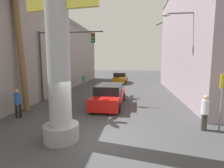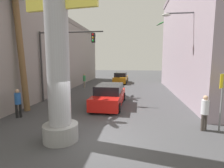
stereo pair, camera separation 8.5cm
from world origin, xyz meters
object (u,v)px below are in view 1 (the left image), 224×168
at_px(car_lead, 109,95).
at_px(palm_tree_mid_left, 57,34).
at_px(crossing_sign, 222,94).
at_px(pedestrian_far_left, 84,80).
at_px(palm_tree_far_right, 163,46).
at_px(street_lamp, 194,49).
at_px(car_far, 120,78).
at_px(neon_sign_pole, 57,22).
at_px(pedestrian_curb_left, 18,101).
at_px(traffic_light_mast, 60,52).
at_px(palm_tree_near_left, 19,35).
at_px(pedestrian_by_sign, 205,110).

distance_m(car_lead, palm_tree_mid_left, 8.90).
bearing_deg(crossing_sign, pedestrian_far_left, 130.18).
height_order(palm_tree_far_right, pedestrian_far_left, palm_tree_far_right).
relative_size(street_lamp, palm_tree_far_right, 0.72).
distance_m(street_lamp, car_far, 14.77).
distance_m(neon_sign_pole, pedestrian_curb_left, 5.85).
relative_size(street_lamp, palm_tree_mid_left, 0.69).
distance_m(pedestrian_curb_left, pedestrian_far_left, 11.60).
distance_m(traffic_light_mast, palm_tree_mid_left, 4.66).
height_order(crossing_sign, car_far, crossing_sign).
xyz_separation_m(neon_sign_pole, pedestrian_far_left, (-3.28, 14.04, -3.79)).
xyz_separation_m(traffic_light_mast, palm_tree_far_right, (10.02, 15.00, 1.64)).
bearing_deg(palm_tree_far_right, car_far, -160.01).
height_order(palm_tree_near_left, palm_tree_mid_left, palm_tree_mid_left).
xyz_separation_m(palm_tree_far_right, palm_tree_mid_left, (-11.92, -11.24, 0.35)).
distance_m(palm_tree_mid_left, pedestrian_far_left, 6.41).
height_order(car_lead, palm_tree_mid_left, palm_tree_mid_left).
distance_m(car_lead, pedestrian_far_left, 9.16).
distance_m(crossing_sign, pedestrian_by_sign, 1.05).
bearing_deg(street_lamp, car_lead, -178.59).
distance_m(neon_sign_pole, crossing_sign, 7.81).
relative_size(crossing_sign, car_lead, 0.53).
bearing_deg(car_lead, street_lamp, 1.41).
bearing_deg(palm_tree_near_left, street_lamp, 12.21).
bearing_deg(pedestrian_by_sign, car_far, 107.88).
bearing_deg(neon_sign_pole, crossing_sign, 15.39).
bearing_deg(crossing_sign, palm_tree_mid_left, 144.60).
bearing_deg(traffic_light_mast, street_lamp, -2.01).
relative_size(neon_sign_pole, traffic_light_mast, 1.96).
distance_m(car_lead, palm_tree_far_right, 17.32).
distance_m(traffic_light_mast, car_far, 13.55).
bearing_deg(pedestrian_far_left, palm_tree_near_left, -95.27).
height_order(car_far, palm_tree_near_left, palm_tree_near_left).
distance_m(neon_sign_pole, street_lamp, 9.27).
xyz_separation_m(crossing_sign, pedestrian_by_sign, (-0.67, 0.04, -0.81)).
height_order(crossing_sign, palm_tree_near_left, palm_tree_near_left).
relative_size(traffic_light_mast, car_far, 1.18).
bearing_deg(traffic_light_mast, pedestrian_far_left, 93.28).
relative_size(street_lamp, car_far, 1.40).
xyz_separation_m(neon_sign_pole, palm_tree_mid_left, (-4.75, 10.24, 1.16)).
xyz_separation_m(car_lead, pedestrian_curb_left, (-4.80, -3.55, 0.23)).
relative_size(car_lead, palm_tree_near_left, 0.66).
distance_m(neon_sign_pole, pedestrian_by_sign, 7.60).
bearing_deg(neon_sign_pole, palm_tree_near_left, 138.61).
xyz_separation_m(traffic_light_mast, pedestrian_far_left, (-0.43, 7.56, -2.95)).
distance_m(street_lamp, car_lead, 6.69).
relative_size(street_lamp, crossing_sign, 2.41).
bearing_deg(traffic_light_mast, palm_tree_far_right, 56.26).
height_order(traffic_light_mast, pedestrian_by_sign, traffic_light_mast).
xyz_separation_m(car_far, pedestrian_by_sign, (5.54, -17.19, 0.25)).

